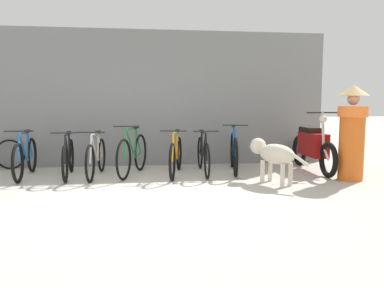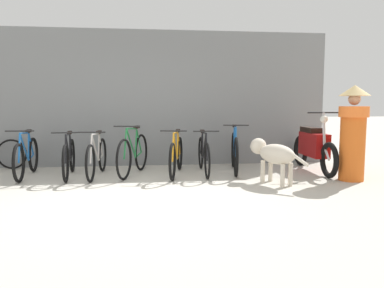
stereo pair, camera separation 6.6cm
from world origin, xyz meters
name	(u,v)px [view 2 (the right image)]	position (x,y,z in m)	size (l,w,h in m)	color
ground_plane	(134,200)	(0.00, 0.00, 0.00)	(60.00, 60.00, 0.00)	#B7B2A5
shop_wall_back	(138,99)	(0.00, 2.97, 1.41)	(8.08, 0.20, 2.82)	slate
bicycle_0	(27,157)	(-1.96, 1.86, 0.35)	(0.46, 1.69, 0.86)	black
bicycle_1	(69,158)	(-1.20, 1.78, 0.34)	(0.46, 1.64, 0.83)	black
bicycle_2	(97,157)	(-0.71, 1.75, 0.35)	(0.46, 1.68, 0.84)	black
bicycle_3	(133,154)	(-0.07, 1.84, 0.38)	(0.58, 1.61, 0.92)	black
bicycle_4	(176,156)	(0.71, 1.75, 0.35)	(0.50, 1.72, 0.85)	black
bicycle_5	(204,155)	(1.23, 1.82, 0.35)	(0.46, 1.69, 0.83)	black
bicycle_6	(235,152)	(1.84, 1.92, 0.38)	(0.47, 1.72, 0.93)	black
motorcycle	(314,147)	(3.38, 1.80, 0.47)	(0.58, 2.01, 1.16)	black
stray_dog	(273,154)	(2.22, 0.82, 0.49)	(0.68, 1.17, 0.72)	beige
person_in_robes	(353,130)	(3.64, 0.90, 0.86)	(0.57, 0.57, 1.61)	orange
spare_tire_left	(12,154)	(-2.51, 2.73, 0.30)	(0.60, 0.05, 0.60)	black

